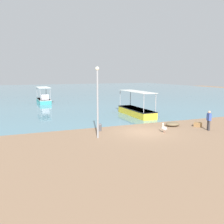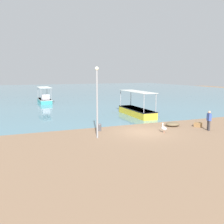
# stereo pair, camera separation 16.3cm
# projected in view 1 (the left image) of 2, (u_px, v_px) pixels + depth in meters

# --- Properties ---
(ground) EXTENTS (120.00, 120.00, 0.00)m
(ground) POSITION_uv_depth(u_px,v_px,m) (143.00, 132.00, 20.68)
(ground) COLOR #87684E
(harbor_water) EXTENTS (110.00, 90.00, 0.00)m
(harbor_water) POSITION_uv_depth(u_px,v_px,m) (52.00, 92.00, 64.57)
(harbor_water) COLOR slate
(harbor_water) RESTS_ON ground
(fishing_boat_near_right) EXTENTS (1.85, 5.19, 2.56)m
(fishing_boat_near_right) POSITION_uv_depth(u_px,v_px,m) (44.00, 99.00, 40.46)
(fishing_boat_near_right) COLOR teal
(fishing_boat_near_right) RESTS_ON harbor_water
(fishing_boat_center) EXTENTS (1.81, 6.59, 2.78)m
(fishing_boat_center) POSITION_uv_depth(u_px,v_px,m) (136.00, 111.00, 28.62)
(fishing_boat_center) COLOR gold
(fishing_boat_center) RESTS_ON harbor_water
(pelican) EXTENTS (0.36, 0.81, 0.80)m
(pelican) POSITION_uv_depth(u_px,v_px,m) (164.00, 128.00, 20.30)
(pelican) COLOR #E0997A
(pelican) RESTS_ON ground
(lamp_post) EXTENTS (0.28, 0.28, 5.28)m
(lamp_post) POSITION_uv_depth(u_px,v_px,m) (98.00, 98.00, 18.28)
(lamp_post) COLOR gray
(lamp_post) RESTS_ON ground
(mooring_bollard) EXTENTS (0.29, 0.29, 0.65)m
(mooring_bollard) POSITION_uv_depth(u_px,v_px,m) (100.00, 127.00, 20.92)
(mooring_bollard) COLOR #47474C
(mooring_bollard) RESTS_ON ground
(fisherman_standing) EXTENTS (0.29, 0.43, 1.69)m
(fisherman_standing) POSITION_uv_depth(u_px,v_px,m) (209.00, 120.00, 21.05)
(fisherman_standing) COLOR #373235
(fisherman_standing) RESTS_ON ground
(net_pile) EXTENTS (1.31, 1.11, 0.38)m
(net_pile) POSITION_uv_depth(u_px,v_px,m) (173.00, 124.00, 22.90)
(net_pile) COLOR brown
(net_pile) RESTS_ON ground
(cargo_crate) EXTENTS (0.91, 0.91, 0.37)m
(cargo_crate) POSITION_uv_depth(u_px,v_px,m) (198.00, 124.00, 22.73)
(cargo_crate) COLOR olive
(cargo_crate) RESTS_ON ground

